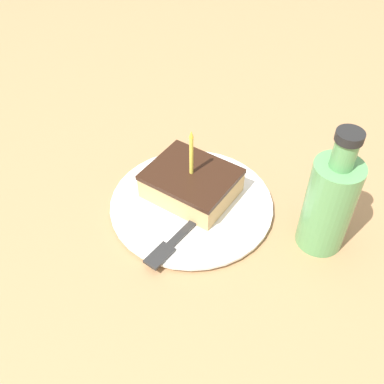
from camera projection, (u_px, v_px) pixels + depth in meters
ground_plane at (201, 205)px, 0.76m from camera, size 2.40×2.40×0.04m
plate at (192, 204)px, 0.72m from camera, size 0.26×0.26×0.01m
cake_slice at (191, 183)px, 0.72m from camera, size 0.11×0.14×0.13m
fork at (180, 236)px, 0.67m from camera, size 0.16×0.03×0.01m
bottle at (329, 202)px, 0.62m from camera, size 0.07×0.07×0.20m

